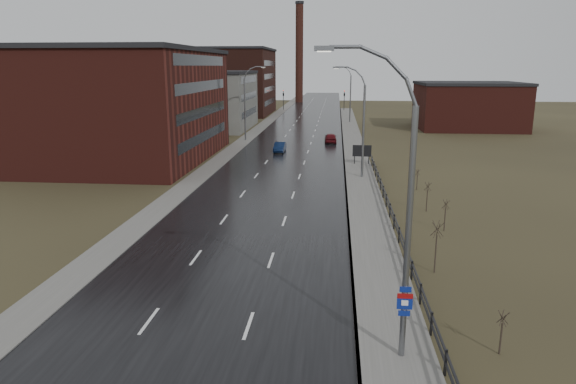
% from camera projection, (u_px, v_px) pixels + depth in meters
% --- Properties ---
extents(ground, '(320.00, 320.00, 0.00)m').
position_uv_depth(ground, '(171.00, 376.00, 19.33)').
color(ground, '#2D2819').
rests_on(ground, ground).
extents(road, '(14.00, 300.00, 0.06)m').
position_uv_depth(road, '(296.00, 143.00, 77.33)').
color(road, black).
rests_on(road, ground).
extents(sidewalk_right, '(3.20, 180.00, 0.18)m').
position_uv_depth(sidewalk_right, '(360.00, 179.00, 52.37)').
color(sidewalk_right, '#595651').
rests_on(sidewalk_right, ground).
extents(curb_right, '(0.16, 180.00, 0.18)m').
position_uv_depth(curb_right, '(345.00, 179.00, 52.50)').
color(curb_right, slate).
rests_on(curb_right, ground).
extents(sidewalk_left, '(2.40, 260.00, 0.12)m').
position_uv_depth(sidewalk_left, '(242.00, 142.00, 78.06)').
color(sidewalk_left, '#595651').
rests_on(sidewalk_left, ground).
extents(warehouse_near, '(22.44, 28.56, 13.50)m').
position_uv_depth(warehouse_near, '(116.00, 104.00, 63.11)').
color(warehouse_near, '#471914').
rests_on(warehouse_near, ground).
extents(warehouse_mid, '(16.32, 20.40, 10.50)m').
position_uv_depth(warehouse_mid, '(207.00, 100.00, 95.11)').
color(warehouse_mid, slate).
rests_on(warehouse_mid, ground).
extents(warehouse_far, '(26.52, 24.48, 15.50)m').
position_uv_depth(warehouse_far, '(217.00, 81.00, 123.96)').
color(warehouse_far, '#331611').
rests_on(warehouse_far, ground).
extents(building_right, '(18.36, 16.32, 8.50)m').
position_uv_depth(building_right, '(468.00, 105.00, 94.85)').
color(building_right, '#471914').
rests_on(building_right, ground).
extents(smokestack, '(2.70, 2.70, 30.70)m').
position_uv_depth(smokestack, '(299.00, 52.00, 161.18)').
color(smokestack, '#331611').
rests_on(smokestack, ground).
extents(streetlight_main, '(3.91, 0.29, 12.11)m').
position_uv_depth(streetlight_main, '(401.00, 213.00, 19.04)').
color(streetlight_main, slate).
rests_on(streetlight_main, ground).
extents(streetlight_right_mid, '(3.36, 0.28, 11.35)m').
position_uv_depth(streetlight_right_mid, '(361.00, 122.00, 51.97)').
color(streetlight_right_mid, slate).
rests_on(streetlight_right_mid, ground).
extents(streetlight_left, '(3.36, 0.28, 11.35)m').
position_uv_depth(streetlight_left, '(247.00, 103.00, 78.57)').
color(streetlight_left, slate).
rests_on(streetlight_left, ground).
extents(streetlight_right_far, '(3.36, 0.28, 11.35)m').
position_uv_depth(streetlight_right_far, '(349.00, 94.00, 104.17)').
color(streetlight_right_far, slate).
rests_on(streetlight_right_far, ground).
extents(guardrail, '(0.10, 53.05, 1.10)m').
position_uv_depth(guardrail, '(395.00, 222.00, 35.93)').
color(guardrail, black).
rests_on(guardrail, ground).
extents(shrub_b, '(0.45, 0.48, 1.88)m').
position_uv_depth(shrub_b, '(502.00, 332.00, 20.57)').
color(shrub_b, '#382D23').
rests_on(shrub_b, ground).
extents(shrub_c, '(0.71, 0.75, 3.03)m').
position_uv_depth(shrub_c, '(436.00, 246.00, 28.63)').
color(shrub_c, '#382D23').
rests_on(shrub_c, ground).
extents(shrub_d, '(0.54, 0.57, 2.27)m').
position_uv_depth(shrub_d, '(445.00, 214.00, 36.10)').
color(shrub_d, '#382D23').
rests_on(shrub_d, ground).
extents(shrub_e, '(0.57, 0.60, 2.41)m').
position_uv_depth(shrub_e, '(427.00, 196.00, 40.88)').
color(shrub_e, '#382D23').
rests_on(shrub_e, ground).
extents(shrub_f, '(0.47, 0.50, 1.98)m').
position_uv_depth(shrub_f, '(417.00, 179.00, 48.09)').
color(shrub_f, '#382D23').
rests_on(shrub_f, ground).
extents(billboard, '(2.18, 0.17, 2.39)m').
position_uv_depth(billboard, '(362.00, 151.00, 59.97)').
color(billboard, black).
rests_on(billboard, ground).
extents(traffic_light_left, '(0.58, 2.73, 5.30)m').
position_uv_depth(traffic_light_left, '(283.00, 92.00, 134.96)').
color(traffic_light_left, black).
rests_on(traffic_light_left, ground).
extents(traffic_light_right, '(0.58, 2.73, 5.30)m').
position_uv_depth(traffic_light_right, '(344.00, 93.00, 133.52)').
color(traffic_light_right, black).
rests_on(traffic_light_right, ground).
extents(car_near, '(1.43, 3.98, 1.31)m').
position_uv_depth(car_near, '(280.00, 147.00, 69.27)').
color(car_near, '#0B1938').
rests_on(car_near, ground).
extents(car_far, '(1.90, 4.45, 1.50)m').
position_uv_depth(car_far, '(331.00, 138.00, 77.54)').
color(car_far, '#570E14').
rests_on(car_far, ground).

